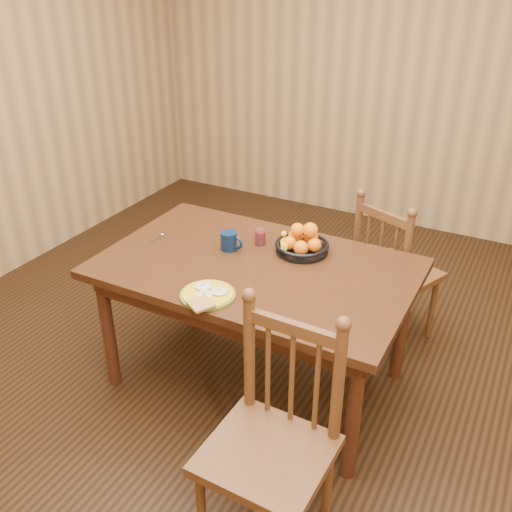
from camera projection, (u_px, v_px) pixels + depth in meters
The scene contains 10 objects.
room at pixel (256, 152), 2.65m from camera, with size 4.52×5.02×2.72m.
dining_table at pixel (256, 279), 2.98m from camera, with size 1.60×1.00×0.75m.
chair_far at pixel (393, 272), 3.44m from camera, with size 0.56×0.55×0.96m.
chair_near at pixel (272, 443), 2.20m from camera, with size 0.48×0.46×1.03m.
breakfast_plate at pixel (207, 295), 2.66m from camera, with size 0.26×0.31×0.04m.
fork at pixel (202, 291), 2.70m from camera, with size 0.06×0.18×0.00m.
spoon at pixel (161, 235), 3.23m from camera, with size 0.05×0.16×0.01m.
coffee_mug at pixel (230, 241), 3.06m from camera, with size 0.13×0.09×0.10m.
juice_glass at pixel (260, 237), 3.12m from camera, with size 0.06×0.06×0.09m.
fruit_bowl at pixel (302, 243), 3.04m from camera, with size 0.29×0.29×0.17m.
Camera 1 is at (1.20, -2.27, 2.18)m, focal length 40.00 mm.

